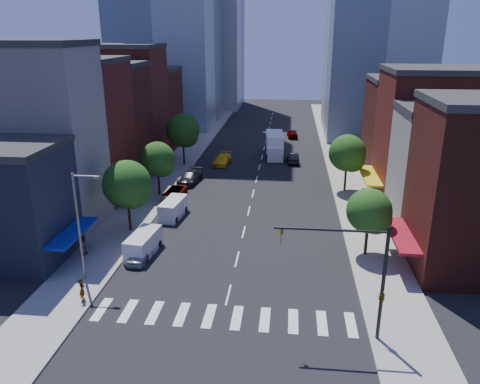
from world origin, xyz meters
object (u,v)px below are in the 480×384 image
at_px(parked_car_front, 141,253).
at_px(box_truck, 275,146).
at_px(parked_car_third, 174,192).
at_px(parked_car_second, 167,203).
at_px(traffic_car_oncoming, 292,158).
at_px(cargo_van_far, 173,209).
at_px(pedestrian_near, 82,290).
at_px(traffic_car_far, 292,134).
at_px(pedestrian_far, 82,246).
at_px(parked_car_rear, 190,177).
at_px(taxi, 223,159).
at_px(cargo_van_near, 143,244).

height_order(parked_car_front, box_truck, box_truck).
bearing_deg(parked_car_third, parked_car_second, -83.47).
relative_size(parked_car_second, parked_car_third, 0.84).
bearing_deg(traffic_car_oncoming, box_truck, -57.38).
height_order(cargo_van_far, pedestrian_near, same).
height_order(parked_car_third, traffic_car_far, traffic_car_far).
bearing_deg(traffic_car_far, pedestrian_near, 70.03).
xyz_separation_m(cargo_van_far, pedestrian_near, (-2.63, -17.34, 0.07)).
bearing_deg(pedestrian_far, cargo_van_far, 172.09).
distance_m(parked_car_third, traffic_car_oncoming, 22.78).
height_order(parked_car_third, cargo_van_far, cargo_van_far).
distance_m(cargo_van_far, pedestrian_near, 17.54).
distance_m(cargo_van_far, traffic_car_oncoming, 27.31).
relative_size(parked_car_front, traffic_car_oncoming, 0.82).
bearing_deg(parked_car_rear, taxi, 79.82).
distance_m(parked_car_second, cargo_van_far, 3.03).
relative_size(parked_car_third, pedestrian_near, 2.56).
relative_size(cargo_van_near, cargo_van_far, 1.02).
height_order(taxi, pedestrian_far, pedestrian_far).
bearing_deg(parked_car_third, cargo_van_far, -71.03).
height_order(taxi, traffic_car_oncoming, traffic_car_oncoming).
relative_size(parked_car_front, traffic_car_far, 0.87).
xyz_separation_m(taxi, traffic_car_far, (10.62, 20.28, 0.01)).
bearing_deg(cargo_van_near, parked_car_third, 99.00).
height_order(cargo_van_near, box_truck, box_truck).
bearing_deg(box_truck, parked_car_third, -121.81).
distance_m(parked_car_second, traffic_car_far, 42.07).
bearing_deg(parked_car_rear, parked_car_front, -81.95).
bearing_deg(box_truck, parked_car_second, -118.25).
distance_m(parked_car_rear, pedestrian_far, 22.96).
distance_m(traffic_car_far, pedestrian_far, 55.63).
distance_m(cargo_van_near, box_truck, 38.53).
height_order(parked_car_rear, cargo_van_far, cargo_van_far).
relative_size(parked_car_front, cargo_van_near, 0.80).
relative_size(parked_car_third, cargo_van_far, 0.96).
xyz_separation_m(parked_car_third, parked_car_rear, (0.69, 5.87, 0.17)).
bearing_deg(parked_car_second, parked_car_third, 85.53).
distance_m(traffic_car_oncoming, traffic_car_far, 18.19).
bearing_deg(parked_car_third, pedestrian_near, -86.31).
relative_size(box_truck, pedestrian_far, 5.09).
bearing_deg(box_truck, taxi, -146.00).
relative_size(pedestrian_near, pedestrian_far, 1.01).
distance_m(parked_car_third, box_truck, 24.43).
distance_m(parked_car_rear, taxi, 10.17).
height_order(parked_car_third, parked_car_rear, parked_car_rear).
height_order(parked_car_front, traffic_car_oncoming, traffic_car_oncoming).
relative_size(parked_car_second, traffic_car_oncoming, 0.81).
relative_size(traffic_car_oncoming, pedestrian_far, 2.69).
height_order(parked_car_rear, taxi, parked_car_rear).
distance_m(traffic_car_oncoming, pedestrian_far, 39.01).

